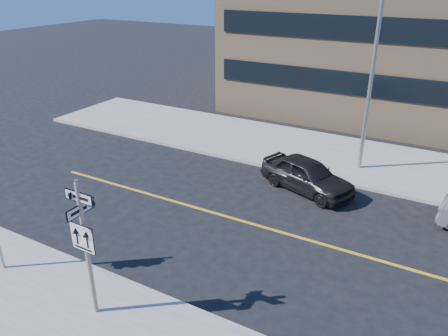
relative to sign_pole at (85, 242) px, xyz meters
The scene contains 4 objects.
ground 3.50m from the sign_pole, 90.00° to the left, with size 120.00×120.00×0.00m, color black.
sign_pole is the anchor object (origin of this frame).
parked_car_a 10.67m from the sign_pole, 76.37° to the left, with size 4.32×1.74×1.47m, color black.
streetlight_a 14.05m from the sign_pole, 73.23° to the left, with size 0.55×2.25×8.00m.
Camera 1 is at (7.76, -8.99, 8.81)m, focal length 35.00 mm.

